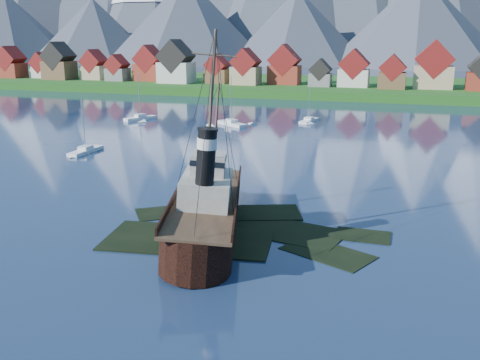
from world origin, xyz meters
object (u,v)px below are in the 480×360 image
(sailboat_c, at_px, (231,124))
(sailboat_b, at_px, (140,119))
(tugboat_wreck, at_px, (209,206))
(sailboat_e, at_px, (309,121))
(sailboat_a, at_px, (86,151))

(sailboat_c, bearing_deg, sailboat_b, 122.71)
(tugboat_wreck, bearing_deg, sailboat_b, 107.06)
(tugboat_wreck, bearing_deg, sailboat_e, 76.73)
(sailboat_a, bearing_deg, sailboat_c, 68.83)
(tugboat_wreck, height_order, sailboat_a, tugboat_wreck)
(tugboat_wreck, distance_m, sailboat_b, 86.19)
(tugboat_wreck, distance_m, sailboat_c, 74.18)
(sailboat_b, distance_m, sailboat_e, 44.26)
(tugboat_wreck, relative_size, sailboat_c, 2.33)
(tugboat_wreck, relative_size, sailboat_b, 2.27)
(sailboat_c, height_order, sailboat_e, sailboat_c)
(sailboat_b, bearing_deg, tugboat_wreck, -28.11)
(sailboat_a, distance_m, sailboat_b, 40.98)
(sailboat_e, bearing_deg, sailboat_c, -136.16)
(sailboat_a, bearing_deg, tugboat_wreck, -39.26)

